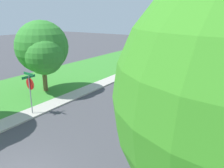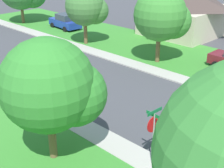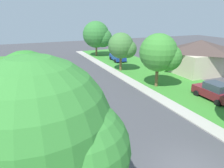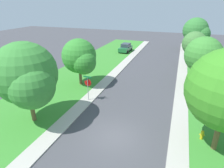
% 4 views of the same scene
% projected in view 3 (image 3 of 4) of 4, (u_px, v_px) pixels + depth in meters
% --- Properties ---
extents(sidewalk_east, '(1.40, 56.00, 0.10)m').
position_uv_depth(sidewalk_east, '(145.00, 90.00, 23.74)').
color(sidewalk_east, '#ADA89E').
rests_on(sidewalk_east, ground).
extents(lawn_east, '(8.00, 56.00, 0.08)m').
position_uv_depth(lawn_east, '(178.00, 84.00, 25.52)').
color(lawn_east, '#38842D').
rests_on(lawn_east, ground).
extents(sidewalk_west, '(1.40, 56.00, 0.10)m').
position_uv_depth(sidewalk_west, '(60.00, 103.00, 20.17)').
color(sidewalk_west, '#ADA89E').
rests_on(sidewalk_west, ground).
extents(lawn_west, '(8.00, 56.00, 0.08)m').
position_uv_depth(lawn_west, '(5.00, 112.00, 18.40)').
color(lawn_west, '#38842D').
rests_on(lawn_west, ground).
extents(stop_sign_far_corner, '(0.92, 0.92, 2.77)m').
position_uv_depth(stop_sign_far_corner, '(82.00, 118.00, 13.28)').
color(stop_sign_far_corner, '#9E9EA3').
rests_on(stop_sign_far_corner, ground).
extents(car_green_across_road, '(2.18, 4.37, 1.76)m').
position_uv_depth(car_green_across_road, '(27.00, 64.00, 32.11)').
color(car_green_across_road, '#1E6033').
rests_on(car_green_across_road, ground).
extents(car_maroon_kerbside_mid, '(2.12, 4.34, 1.76)m').
position_uv_depth(car_maroon_kerbside_mid, '(215.00, 92.00, 20.77)').
color(car_maroon_kerbside_mid, maroon).
rests_on(car_maroon_kerbside_mid, ground).
extents(car_blue_behind_trees, '(2.33, 4.45, 1.76)m').
position_uv_depth(car_blue_behind_trees, '(118.00, 56.00, 38.03)').
color(car_blue_behind_trees, '#1E389E').
rests_on(car_blue_behind_trees, ground).
extents(tree_sidewalk_far, '(4.54, 4.23, 6.12)m').
position_uv_depth(tree_sidewalk_far, '(161.00, 54.00, 23.61)').
color(tree_sidewalk_far, brown).
rests_on(tree_sidewalk_far, ground).
extents(tree_across_left, '(5.50, 5.12, 6.85)m').
position_uv_depth(tree_across_left, '(98.00, 35.00, 41.42)').
color(tree_across_left, brown).
rests_on(tree_across_left, ground).
extents(tree_across_right, '(4.00, 3.72, 5.60)m').
position_uv_depth(tree_across_right, '(123.00, 47.00, 30.67)').
color(tree_across_right, brown).
rests_on(tree_across_right, ground).
extents(tree_sidewalk_near, '(4.43, 4.13, 5.77)m').
position_uv_depth(tree_sidewalk_near, '(31.00, 82.00, 14.72)').
color(tree_sidewalk_near, brown).
rests_on(tree_sidewalk_near, ground).
extents(tree_corner_large, '(5.41, 5.03, 6.94)m').
position_uv_depth(tree_corner_large, '(48.00, 135.00, 7.03)').
color(tree_corner_large, brown).
rests_on(tree_corner_large, ground).
extents(house_right_setback, '(9.15, 7.98, 4.60)m').
position_uv_depth(house_right_setback, '(199.00, 55.00, 30.73)').
color(house_right_setback, beige).
rests_on(house_right_setback, ground).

